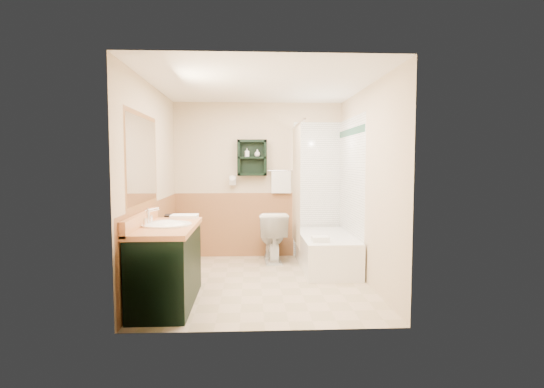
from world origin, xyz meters
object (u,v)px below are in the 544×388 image
Objects in this scene: vanity at (167,265)px; bathtub at (326,252)px; wall_shelf at (252,158)px; hair_dryer at (233,180)px; toilet at (272,237)px; soap_bottle_b at (257,154)px; vanity_book at (164,208)px; soap_bottle_a at (247,155)px.

bathtub is at bearing 36.20° from vanity.
bathtub is at bearing -35.61° from wall_shelf.
wall_shelf is 1.82m from bathtub.
wall_shelf is at bearing -4.76° from hair_dryer.
wall_shelf reaches higher than toilet.
wall_shelf is 0.10m from soap_bottle_b.
soap_bottle_b reaches higher than bathtub.
soap_bottle_b is (1.14, 1.40, 0.68)m from vanity_book.
soap_bottle_a is (-0.38, 0.25, 1.23)m from toilet.
soap_bottle_b is (-0.22, 0.25, 1.24)m from toilet.
soap_bottle_b reaches higher than vanity_book.
hair_dryer is at bearing 172.31° from soap_bottle_a.
toilet is (0.60, -0.28, -0.83)m from hair_dryer.
soap_bottle_a is at bearing 69.05° from vanity.
vanity is 2.57m from soap_bottle_a.
vanity is 2.39m from bathtub.
vanity_book is at bearing 102.63° from vanity.
toilet reaches higher than bathtub.
toilet is (0.30, -0.26, -1.18)m from wall_shelf.
hair_dryer is 1.64m from vanity_book.
vanity_book is at bearing 38.11° from toilet.
wall_shelf is 0.09m from soap_bottle_a.
wall_shelf is 2.64× the size of vanity_book.
vanity is at bearing -114.58° from soap_bottle_b.
soap_bottle_b is at bearing -4.50° from hair_dryer.
soap_bottle_b reaches higher than hair_dryer.
soap_bottle_a is at bearing 180.00° from soap_bottle_b.
vanity_book is (-1.06, -1.40, -0.62)m from wall_shelf.
hair_dryer reaches higher than toilet.
vanity_book reaches higher than toilet.
soap_bottle_a reaches higher than vanity.
wall_shelf reaches higher than bathtub.
soap_bottle_a is at bearing 48.04° from vanity_book.
soap_bottle_b reaches higher than toilet.
toilet is at bearing -49.10° from soap_bottle_b.
bathtub is (1.03, -0.73, -1.32)m from wall_shelf.
soap_bottle_a is (-1.10, 0.73, 1.36)m from bathtub.
soap_bottle_b is at bearing 0.00° from soap_bottle_a.
vanity is 10.04× the size of soap_bottle_a.
bathtub is at bearing 144.53° from toilet.
hair_dryer is at bearing -27.19° from toilet.
soap_bottle_a is at bearing -35.73° from toilet.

